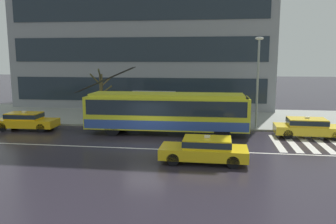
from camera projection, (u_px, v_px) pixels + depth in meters
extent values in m
plane|color=#26222B|center=(145.00, 143.00, 20.94)|extent=(160.00, 160.00, 0.00)
cube|color=gray|center=(167.00, 116.00, 30.28)|extent=(80.00, 10.00, 0.14)
cube|color=beige|center=(277.00, 143.00, 21.06)|extent=(0.44, 4.40, 0.01)
cube|color=beige|center=(292.00, 143.00, 20.93)|extent=(0.44, 4.40, 0.01)
cube|color=beige|center=(307.00, 144.00, 20.81)|extent=(0.44, 4.40, 0.01)
cube|color=beige|center=(323.00, 144.00, 20.68)|extent=(0.44, 4.40, 0.01)
cube|color=silver|center=(140.00, 148.00, 19.77)|extent=(72.00, 0.14, 0.01)
cube|color=yellow|center=(167.00, 112.00, 23.47)|extent=(11.17, 2.72, 2.20)
cube|color=gold|center=(167.00, 95.00, 23.28)|extent=(10.49, 2.45, 0.20)
cube|color=#1E2833|center=(167.00, 106.00, 23.40)|extent=(10.72, 2.74, 1.01)
cube|color=#304E9B|center=(167.00, 122.00, 23.58)|extent=(11.05, 2.74, 0.62)
cube|color=#1E2833|center=(248.00, 107.00, 22.73)|extent=(0.16, 2.21, 1.10)
cube|color=black|center=(246.00, 99.00, 22.66)|extent=(0.19, 1.91, 0.28)
cylinder|color=black|center=(107.00, 80.00, 23.99)|extent=(4.26, 0.14, 1.85)
cylinder|color=black|center=(103.00, 80.00, 23.30)|extent=(4.26, 0.14, 1.85)
cylinder|color=black|center=(221.00, 124.00, 24.25)|extent=(1.05, 0.32, 1.04)
cylinder|color=black|center=(222.00, 131.00, 22.08)|extent=(1.05, 0.32, 1.04)
cylinder|color=black|center=(121.00, 122.00, 25.14)|extent=(1.05, 0.32, 1.04)
cylinder|color=black|center=(113.00, 128.00, 22.97)|extent=(1.05, 0.32, 1.04)
cube|color=yellow|center=(27.00, 123.00, 24.93)|extent=(4.45, 1.90, 0.55)
cube|color=#F4B30F|center=(24.00, 116.00, 24.87)|extent=(2.42, 1.58, 0.48)
cube|color=#1E2833|center=(24.00, 116.00, 24.86)|extent=(2.47, 1.60, 0.31)
cube|color=silver|center=(24.00, 112.00, 24.82)|extent=(0.29, 0.17, 0.12)
cylinder|color=black|center=(51.00, 124.00, 25.57)|extent=(0.63, 0.22, 0.62)
cylinder|color=black|center=(41.00, 128.00, 24.06)|extent=(0.63, 0.22, 0.62)
cylinder|color=black|center=(14.00, 123.00, 25.87)|extent=(0.63, 0.22, 0.62)
cylinder|color=black|center=(3.00, 127.00, 24.36)|extent=(0.63, 0.22, 0.62)
cube|color=yellow|center=(204.00, 152.00, 17.13)|extent=(4.41, 1.84, 0.55)
cube|color=yellow|center=(207.00, 143.00, 17.02)|extent=(2.39, 1.57, 0.48)
cube|color=#1E2833|center=(207.00, 142.00, 17.02)|extent=(2.43, 1.58, 0.31)
cube|color=silver|center=(207.00, 137.00, 16.98)|extent=(0.28, 0.16, 0.12)
cylinder|color=black|center=(173.00, 159.00, 16.62)|extent=(0.62, 0.21, 0.62)
cylinder|color=black|center=(177.00, 151.00, 18.16)|extent=(0.62, 0.21, 0.62)
cylinder|color=black|center=(233.00, 162.00, 16.17)|extent=(0.62, 0.21, 0.62)
cylinder|color=black|center=(232.00, 153.00, 17.71)|extent=(0.62, 0.21, 0.62)
cube|color=yellow|center=(309.00, 130.00, 22.54)|extent=(4.52, 1.92, 0.55)
cube|color=yellow|center=(307.00, 122.00, 22.48)|extent=(2.45, 1.61, 0.48)
cube|color=#1E2833|center=(307.00, 122.00, 22.48)|extent=(2.50, 1.63, 0.31)
cube|color=silver|center=(307.00, 117.00, 22.43)|extent=(0.28, 0.17, 0.12)
cylinder|color=black|center=(329.00, 131.00, 23.10)|extent=(0.63, 0.22, 0.62)
cylinder|color=black|center=(336.00, 136.00, 21.54)|extent=(0.63, 0.22, 0.62)
cylinder|color=black|center=(284.00, 129.00, 23.59)|extent=(0.63, 0.22, 0.62)
cylinder|color=black|center=(288.00, 134.00, 22.03)|extent=(0.63, 0.22, 0.62)
cylinder|color=gray|center=(171.00, 109.00, 26.22)|extent=(0.08, 0.08, 2.34)
cylinder|color=gray|center=(131.00, 108.00, 26.67)|extent=(0.08, 0.08, 2.34)
cylinder|color=gray|center=(174.00, 107.00, 27.46)|extent=(0.08, 0.08, 2.34)
cylinder|color=gray|center=(135.00, 106.00, 27.91)|extent=(0.08, 0.08, 2.34)
cube|color=#99ADB2|center=(154.00, 106.00, 27.68)|extent=(3.06, 0.04, 1.87)
cube|color=#B2B2B7|center=(152.00, 92.00, 26.87)|extent=(3.52, 1.57, 0.08)
cube|color=brown|center=(153.00, 116.00, 27.49)|extent=(2.26, 0.36, 0.08)
cylinder|color=#1D384C|center=(145.00, 116.00, 27.52)|extent=(0.14, 0.14, 0.82)
cylinder|color=#1D384C|center=(143.00, 116.00, 27.57)|extent=(0.14, 0.14, 0.82)
cylinder|color=#46585B|center=(144.00, 108.00, 27.44)|extent=(0.43, 0.43, 0.55)
sphere|color=#E4AD62|center=(144.00, 103.00, 27.38)|extent=(0.22, 0.22, 0.22)
cone|color=#1D222B|center=(145.00, 99.00, 27.29)|extent=(1.46, 1.46, 0.32)
cylinder|color=#333333|center=(145.00, 106.00, 27.37)|extent=(0.02, 0.02, 0.73)
cylinder|color=navy|center=(200.00, 117.00, 26.78)|extent=(0.14, 0.14, 0.88)
cylinder|color=navy|center=(202.00, 117.00, 26.85)|extent=(0.14, 0.14, 0.88)
cylinder|color=gray|center=(201.00, 108.00, 26.70)|extent=(0.50, 0.50, 0.55)
sphere|color=tan|center=(201.00, 103.00, 26.64)|extent=(0.24, 0.24, 0.24)
cylinder|color=navy|center=(124.00, 115.00, 27.69)|extent=(0.14, 0.14, 0.90)
cylinder|color=navy|center=(124.00, 116.00, 27.55)|extent=(0.14, 0.14, 0.90)
cylinder|color=maroon|center=(124.00, 106.00, 27.50)|extent=(0.50, 0.50, 0.61)
sphere|color=tan|center=(124.00, 101.00, 27.43)|extent=(0.21, 0.21, 0.21)
cone|color=#D32470|center=(124.00, 98.00, 27.28)|extent=(1.39, 1.39, 0.27)
cylinder|color=#333333|center=(124.00, 104.00, 27.37)|extent=(0.02, 0.02, 0.76)
cylinder|color=#4D5052|center=(228.00, 118.00, 26.68)|extent=(0.14, 0.14, 0.81)
cylinder|color=#4D5052|center=(229.00, 118.00, 26.77)|extent=(0.14, 0.14, 0.81)
cylinder|color=#434E4F|center=(229.00, 109.00, 26.61)|extent=(0.51, 0.51, 0.63)
sphere|color=tan|center=(229.00, 104.00, 26.54)|extent=(0.23, 0.23, 0.23)
cylinder|color=gray|center=(257.00, 85.00, 24.35)|extent=(0.16, 0.16, 6.33)
ellipsoid|color=silver|center=(259.00, 38.00, 23.83)|extent=(0.60, 0.32, 0.24)
cylinder|color=brown|center=(101.00, 96.00, 29.09)|extent=(0.29, 0.29, 3.72)
cylinder|color=brown|center=(96.00, 80.00, 28.58)|extent=(0.84, 0.84, 1.07)
cylinder|color=brown|center=(100.00, 74.00, 28.21)|extent=(0.36, 1.26, 0.97)
cylinder|color=brown|center=(106.00, 90.00, 28.89)|extent=(1.05, 0.23, 0.77)
cylinder|color=brown|center=(106.00, 82.00, 29.23)|extent=(0.84, 0.93, 0.90)
cube|color=#1E2833|center=(136.00, 90.00, 33.44)|extent=(25.11, 0.06, 2.33)
cube|color=#1E2833|center=(136.00, 49.00, 32.82)|extent=(25.11, 0.06, 2.33)
cube|color=#1E2833|center=(135.00, 8.00, 32.21)|extent=(25.11, 0.06, 2.33)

